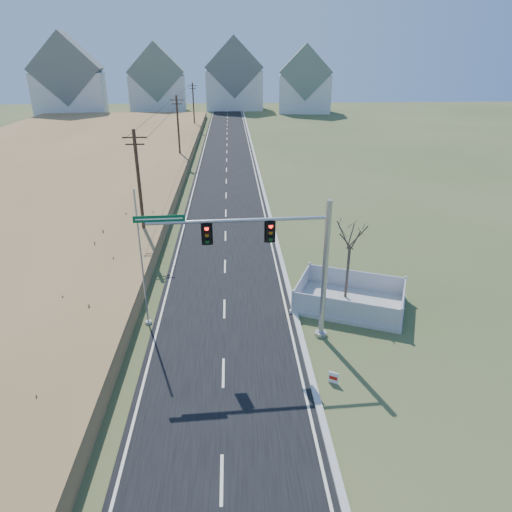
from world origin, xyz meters
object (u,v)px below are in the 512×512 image
Objects in this scene: flagpole at (143,274)px; bare_tree at (351,234)px; fence_enclosure at (349,302)px; open_sign at (333,378)px; traffic_signal_mast at (289,259)px.

flagpole reaches higher than bare_tree.
fence_enclosure is 12.77× the size of open_sign.
traffic_signal_mast is 1.28× the size of fence_enclosure.
bare_tree reaches higher than open_sign.
fence_enclosure is (4.22, 3.13, -4.37)m from traffic_signal_mast.
flagpole is at bearing 178.48° from open_sign.
open_sign is at bearing -86.78° from fence_enclosure.
fence_enclosure is 12.30m from flagpole.
fence_enclosure is at bearing 100.13° from open_sign.
open_sign is (-2.47, -7.00, 0.03)m from fence_enclosure.
open_sign is at bearing -107.21° from bare_tree.
flagpole is (-11.89, -1.31, 2.86)m from fence_enclosure.
traffic_signal_mast reaches higher than fence_enclosure.
fence_enclosure is 1.38× the size of bare_tree.
traffic_signal_mast is 8.03m from flagpole.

